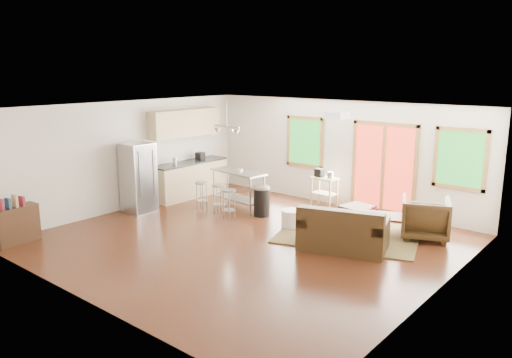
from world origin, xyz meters
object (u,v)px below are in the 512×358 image
Objects in this scene: armchair at (425,216)px; ottoman at (357,215)px; loveseat at (343,232)px; refrigerator at (138,178)px; island at (238,183)px; coffee_table at (383,218)px; kitchen_cart at (324,182)px; rug at (348,234)px.

armchair is 1.50× the size of ottoman.
refrigerator reaches higher than loveseat.
coffee_table is at bearing 5.62° from island.
refrigerator reaches higher than island.
kitchen_cart is at bearing 41.23° from island.
rug is 0.93m from loveseat.
coffee_table is at bearing -26.15° from kitchen_cart.
armchair reaches higher than island.
coffee_table is 0.84m from ottoman.
loveseat is 1.89× the size of kitchen_cart.
armchair is at bearing 42.31° from loveseat.
coffee_table is at bearing 22.35° from refrigerator.
refrigerator is 2.38m from island.
kitchen_cart is at bearing 136.22° from rug.
rug is 1.82× the size of island.
ottoman is (-1.49, -0.03, -0.26)m from armchair.
kitchen_cart is (-1.31, 0.69, 0.44)m from ottoman.
refrigerator is (-5.27, -2.07, 0.45)m from coffee_table.
loveseat is at bearing -14.78° from island.
island is at bearing -174.38° from coffee_table.
rug is 0.78m from coffee_table.
ottoman is at bearing -22.37° from armchair.
refrigerator is at bearing -152.04° from ottoman.
armchair reaches higher than coffee_table.
armchair is 4.42m from island.
armchair is at bearing 1.05° from ottoman.
loveseat is at bearing 36.49° from armchair.
refrigerator is at bearing -136.10° from kitchen_cart.
armchair is at bearing 22.92° from refrigerator.
coffee_table is 0.81m from armchair.
island reaches higher than coffee_table.
loveseat is 1.94× the size of armchair.
kitchen_cart reaches higher than coffee_table.
loveseat reaches higher than ottoman.
refrigerator reaches higher than rug.
rug is 2.89× the size of kitchen_cart.
refrigerator is 4.45m from kitchen_cart.
refrigerator reaches higher than ottoman.
rug is at bearing -1.68° from island.
kitchen_cart reaches higher than ottoman.
kitchen_cart is (-1.53, 1.46, 0.64)m from rug.
kitchen_cart is at bearing 153.85° from coffee_table.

